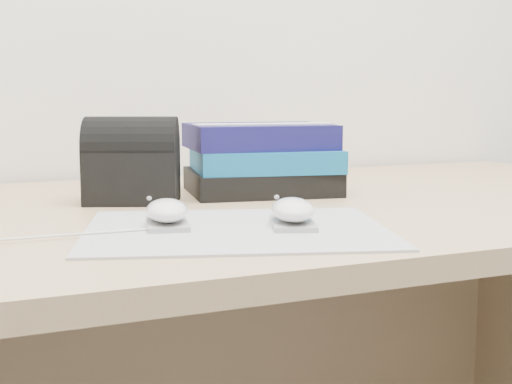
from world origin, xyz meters
name	(u,v)px	position (x,y,z in m)	size (l,w,h in m)	color
desk	(236,339)	(0.00, 1.64, 0.50)	(1.60, 0.80, 0.73)	tan
mousepad	(237,229)	(-0.10, 1.39, 0.73)	(0.36, 0.28, 0.00)	gray
mouse_rear	(167,213)	(-0.17, 1.43, 0.75)	(0.07, 0.10, 0.04)	#99999C
mouse_front	(293,212)	(-0.03, 1.37, 0.75)	(0.08, 0.11, 0.04)	#9A9A9C
usb_cable	(76,234)	(-0.29, 1.41, 0.73)	(0.00, 0.00, 0.23)	silver
book_stack	(261,159)	(0.06, 1.68, 0.79)	(0.27, 0.23, 0.12)	black
pouch	(132,161)	(-0.16, 1.66, 0.79)	(0.16, 0.14, 0.13)	black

